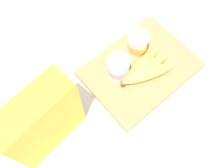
{
  "coord_description": "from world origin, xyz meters",
  "views": [
    {
      "loc": [
        -0.34,
        -0.25,
        0.84
      ],
      "look_at": [
        -0.12,
        0.0,
        0.07
      ],
      "focal_mm": 45.42,
      "sensor_mm": 36.0,
      "label": 1
    }
  ],
  "objects_px": {
    "cereal_box": "(42,122)",
    "banana_bunch": "(144,70)",
    "yogurt_cup_front": "(118,68)",
    "cutting_board": "(140,69)",
    "yogurt_cup_back": "(138,44)"
  },
  "relations": [
    {
      "from": "cereal_box",
      "to": "yogurt_cup_front",
      "type": "bearing_deg",
      "value": 176.83
    },
    {
      "from": "cutting_board",
      "to": "yogurt_cup_front",
      "type": "xyz_separation_m",
      "value": [
        -0.07,
        0.03,
        0.05
      ]
    },
    {
      "from": "cereal_box",
      "to": "banana_bunch",
      "type": "xyz_separation_m",
      "value": [
        0.34,
        -0.03,
        -0.09
      ]
    },
    {
      "from": "cereal_box",
      "to": "yogurt_cup_front",
      "type": "relative_size",
      "value": 2.92
    },
    {
      "from": "cutting_board",
      "to": "banana_bunch",
      "type": "bearing_deg",
      "value": -97.62
    },
    {
      "from": "yogurt_cup_back",
      "to": "banana_bunch",
      "type": "distance_m",
      "value": 0.09
    },
    {
      "from": "cutting_board",
      "to": "yogurt_cup_front",
      "type": "height_order",
      "value": "yogurt_cup_front"
    },
    {
      "from": "cutting_board",
      "to": "yogurt_cup_back",
      "type": "bearing_deg",
      "value": 57.59
    },
    {
      "from": "cutting_board",
      "to": "cereal_box",
      "type": "height_order",
      "value": "cereal_box"
    },
    {
      "from": "cutting_board",
      "to": "yogurt_cup_back",
      "type": "distance_m",
      "value": 0.08
    },
    {
      "from": "cereal_box",
      "to": "banana_bunch",
      "type": "distance_m",
      "value": 0.35
    },
    {
      "from": "yogurt_cup_front",
      "to": "yogurt_cup_back",
      "type": "xyz_separation_m",
      "value": [
        0.1,
        0.03,
        -0.0
      ]
    },
    {
      "from": "banana_bunch",
      "to": "yogurt_cup_front",
      "type": "bearing_deg",
      "value": 143.97
    },
    {
      "from": "cereal_box",
      "to": "cutting_board",
      "type": "bearing_deg",
      "value": 171.22
    },
    {
      "from": "cutting_board",
      "to": "yogurt_cup_back",
      "type": "relative_size",
      "value": 4.1
    }
  ]
}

